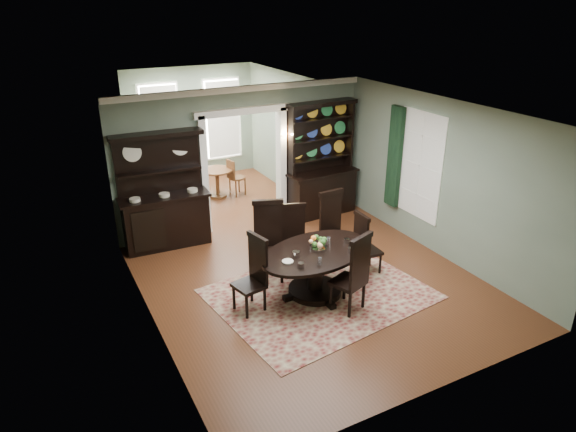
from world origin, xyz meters
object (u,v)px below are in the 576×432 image
at_px(welsh_dresser, 321,174).
at_px(sideboard, 165,208).
at_px(parlor_table, 217,179).
at_px(dining_table, 316,264).

bearing_deg(welsh_dresser, sideboard, 176.83).
bearing_deg(parlor_table, welsh_dresser, -49.49).
bearing_deg(sideboard, parlor_table, 50.62).
xyz_separation_m(welsh_dresser, parlor_table, (-1.76, 2.05, -0.46)).
height_order(dining_table, welsh_dresser, welsh_dresser).
distance_m(sideboard, parlor_table, 2.77).
bearing_deg(parlor_table, sideboard, -132.06).
relative_size(sideboard, parlor_table, 2.96).
xyz_separation_m(sideboard, welsh_dresser, (3.60, -0.01, 0.13)).
relative_size(dining_table, welsh_dresser, 0.89).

